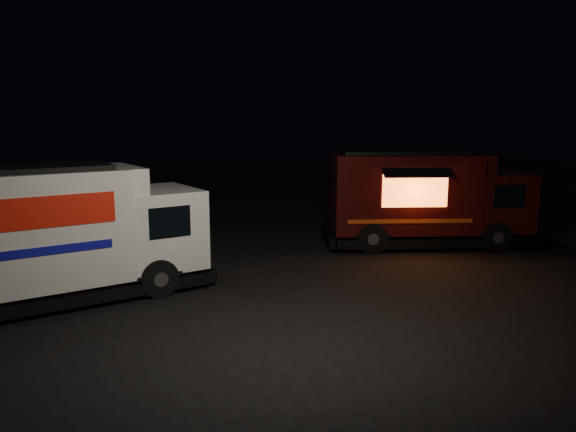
# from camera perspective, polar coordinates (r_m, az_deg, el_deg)

# --- Properties ---
(ground) EXTENTS (80.00, 80.00, 0.00)m
(ground) POSITION_cam_1_polar(r_m,az_deg,el_deg) (14.56, -0.31, -7.92)
(ground) COLOR black
(ground) RESTS_ON ground
(white_truck) EXTENTS (7.83, 4.26, 3.37)m
(white_truck) POSITION_cam_1_polar(r_m,az_deg,el_deg) (14.80, -22.42, -1.66)
(white_truck) COLOR silver
(white_truck) RESTS_ON ground
(red_truck) EXTENTS (7.65, 4.59, 3.35)m
(red_truck) POSITION_cam_1_polar(r_m,az_deg,el_deg) (20.27, 14.02, 1.80)
(red_truck) COLOR #34090C
(red_truck) RESTS_ON ground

